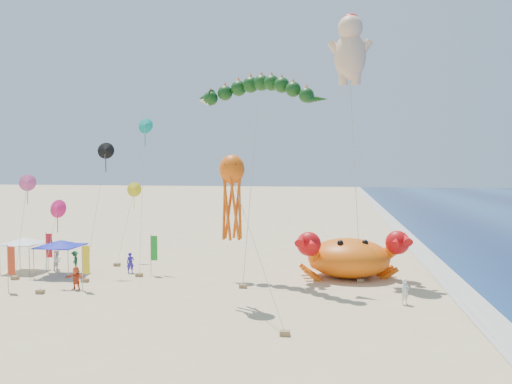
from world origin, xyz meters
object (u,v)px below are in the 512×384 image
at_px(crab_inflatable, 349,256).
at_px(octopus_kite, 232,191).
at_px(canopy_blue, 61,243).
at_px(canopy_white, 24,241).
at_px(dragon_kite, 256,95).
at_px(cherub_kite, 350,48).

relative_size(crab_inflatable, octopus_kite, 0.92).
relative_size(canopy_blue, canopy_white, 1.09).
relative_size(dragon_kite, octopus_kite, 1.63).
relative_size(dragon_kite, canopy_white, 4.89).
xyz_separation_m(canopy_blue, canopy_white, (-3.64, 0.86, -0.00)).
distance_m(dragon_kite, octopus_kite, 9.94).
height_order(dragon_kite, cherub_kite, cherub_kite).
relative_size(octopus_kite, canopy_white, 3.00).
xyz_separation_m(cherub_kite, canopy_blue, (-21.77, -3.75, -14.86)).
bearing_deg(octopus_kite, canopy_white, 160.36).
bearing_deg(dragon_kite, canopy_white, -177.64).
bearing_deg(canopy_blue, dragon_kite, 6.22).
xyz_separation_m(octopus_kite, canopy_blue, (-14.61, 5.66, -4.44)).
height_order(crab_inflatable, octopus_kite, octopus_kite).
height_order(canopy_blue, canopy_white, same).
bearing_deg(dragon_kite, canopy_blue, -173.78).
xyz_separation_m(cherub_kite, octopus_kite, (-7.16, -9.40, -10.42)).
xyz_separation_m(crab_inflatable, canopy_white, (-25.43, -1.66, 0.83)).
distance_m(cherub_kite, canopy_blue, 26.63).
bearing_deg(crab_inflatable, canopy_white, -176.28).
distance_m(dragon_kite, cherub_kite, 8.08).
height_order(octopus_kite, canopy_white, octopus_kite).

